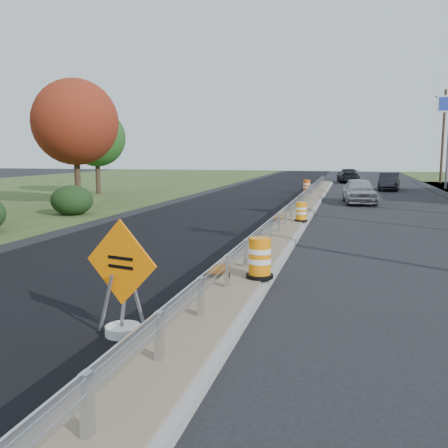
% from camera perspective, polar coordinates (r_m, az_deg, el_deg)
% --- Properties ---
extents(ground, '(140.00, 140.00, 0.00)m').
position_cam_1_polar(ground, '(16.79, 5.29, -2.63)').
color(ground, black).
rests_on(ground, ground).
extents(milled_overlay, '(7.20, 120.00, 0.01)m').
position_cam_1_polar(milled_overlay, '(27.38, -0.55, 1.62)').
color(milled_overlay, black).
rests_on(milled_overlay, ground).
extents(median, '(1.60, 55.00, 0.23)m').
position_cam_1_polar(median, '(24.62, 8.20, 1.04)').
color(median, gray).
rests_on(median, ground).
extents(guardrail, '(0.10, 46.15, 0.72)m').
position_cam_1_polar(guardrail, '(25.54, 8.47, 2.68)').
color(guardrail, silver).
rests_on(guardrail, median).
extents(utility_pole_north, '(1.90, 0.26, 9.40)m').
position_cam_1_polar(utility_pole_north, '(56.05, 23.76, 9.34)').
color(utility_pole_north, '#473523').
rests_on(utility_pole_north, ground).
extents(hedge_north, '(2.09, 2.09, 1.52)m').
position_cam_1_polar(hedge_north, '(26.19, -16.98, 2.62)').
color(hedge_north, black).
rests_on(hedge_north, ground).
extents(tree_near_red, '(4.95, 4.95, 7.35)m').
position_cam_1_polar(tree_near_red, '(30.59, -16.64, 11.08)').
color(tree_near_red, '#473523').
rests_on(tree_near_red, ground).
extents(tree_near_back, '(4.29, 4.29, 6.37)m').
position_cam_1_polar(tree_near_back, '(39.00, -14.36, 9.51)').
color(tree_near_back, '#473523').
rests_on(tree_near_back, ground).
extents(caution_sign, '(1.44, 0.61, 2.03)m').
position_cam_1_polar(caution_sign, '(8.85, -11.54, -9.23)').
color(caution_sign, white).
rests_on(caution_sign, ground).
extents(barrel_median_near, '(0.64, 0.64, 0.95)m').
position_cam_1_polar(barrel_median_near, '(11.67, 4.11, -3.98)').
color(barrel_median_near, black).
rests_on(barrel_median_near, median).
extents(barrel_median_mid, '(0.55, 0.55, 0.81)m').
position_cam_1_polar(barrel_median_mid, '(21.49, 8.83, 1.35)').
color(barrel_median_mid, black).
rests_on(barrel_median_mid, median).
extents(barrel_median_far, '(0.63, 0.63, 0.92)m').
position_cam_1_polar(barrel_median_far, '(36.95, 9.43, 4.25)').
color(barrel_median_far, black).
rests_on(barrel_median_far, median).
extents(car_silver, '(2.27, 4.77, 1.58)m').
position_cam_1_polar(car_silver, '(32.02, 15.22, 3.69)').
color(car_silver, '#A6A6AB').
rests_on(car_silver, ground).
extents(car_dark_mid, '(2.07, 4.55, 1.45)m').
position_cam_1_polar(car_dark_mid, '(43.95, 18.36, 4.62)').
color(car_dark_mid, black).
rests_on(car_dark_mid, ground).
extents(car_dark_far, '(2.51, 5.19, 1.46)m').
position_cam_1_polar(car_dark_far, '(54.04, 13.99, 5.39)').
color(car_dark_far, black).
rests_on(car_dark_far, ground).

